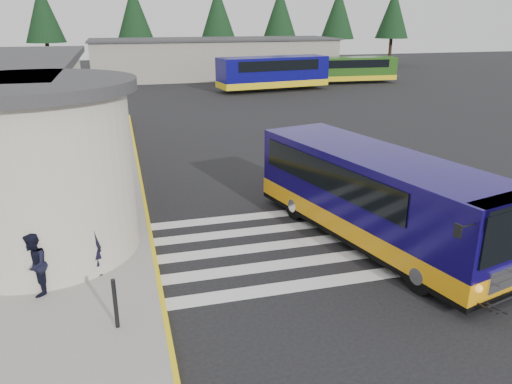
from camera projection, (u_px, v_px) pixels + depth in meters
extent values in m
plane|color=black|center=(282.00, 233.00, 15.79)|extent=(140.00, 140.00, 0.00)
cube|color=yellow|center=(144.00, 200.00, 18.39)|extent=(0.12, 34.00, 0.16)
cylinder|color=beige|center=(36.00, 174.00, 13.70)|extent=(5.20, 5.20, 4.50)
cylinder|color=#38383A|center=(22.00, 86.00, 12.89)|extent=(5.80, 5.80, 0.30)
cube|color=black|center=(73.00, 167.00, 18.30)|extent=(0.08, 1.20, 2.20)
cube|color=#38383A|center=(82.00, 132.00, 17.99)|extent=(1.20, 1.80, 0.12)
cube|color=silver|center=(303.00, 285.00, 12.75)|extent=(8.00, 0.55, 0.01)
cube|color=silver|center=(288.00, 264.00, 13.84)|extent=(8.00, 0.55, 0.01)
cube|color=silver|center=(275.00, 246.00, 14.94)|extent=(8.00, 0.55, 0.01)
cube|color=silver|center=(264.00, 230.00, 16.03)|extent=(8.00, 0.55, 0.01)
cube|color=silver|center=(254.00, 216.00, 17.12)|extent=(8.00, 0.55, 0.01)
cube|color=gray|center=(215.00, 59.00, 54.79)|extent=(26.00, 8.00, 4.00)
cube|color=#38383A|center=(215.00, 39.00, 54.09)|extent=(26.40, 8.40, 0.20)
cylinder|color=black|center=(49.00, 59.00, 57.64)|extent=(0.44, 0.44, 3.60)
cone|color=black|center=(43.00, 13.00, 55.97)|extent=(4.40, 4.40, 6.40)
cylinder|color=black|center=(137.00, 57.00, 60.14)|extent=(0.44, 0.44, 3.60)
cone|color=black|center=(134.00, 13.00, 58.47)|extent=(4.40, 4.40, 6.40)
cylinder|color=black|center=(219.00, 55.00, 62.63)|extent=(0.44, 0.44, 3.60)
cone|color=black|center=(218.00, 13.00, 60.96)|extent=(4.40, 4.40, 6.40)
cylinder|color=black|center=(279.00, 54.00, 64.63)|extent=(0.44, 0.44, 3.60)
cone|color=black|center=(280.00, 13.00, 62.96)|extent=(4.40, 4.40, 6.40)
cylinder|color=black|center=(336.00, 53.00, 66.62)|extent=(0.44, 0.44, 3.60)
cone|color=black|center=(338.00, 13.00, 64.95)|extent=(4.40, 4.40, 6.40)
cylinder|color=black|center=(390.00, 52.00, 68.62)|extent=(0.44, 0.44, 3.60)
cone|color=black|center=(393.00, 13.00, 66.95)|extent=(4.40, 4.40, 6.40)
cube|color=#0F064E|center=(375.00, 192.00, 14.86)|extent=(4.56, 9.23, 2.32)
cube|color=orange|center=(373.00, 219.00, 15.16)|extent=(4.60, 9.26, 0.55)
cube|color=black|center=(372.00, 229.00, 15.27)|extent=(4.59, 9.25, 0.22)
cube|color=silver|center=(507.00, 278.00, 11.43)|extent=(1.26, 0.37, 0.54)
cube|color=black|center=(326.00, 176.00, 14.77)|extent=(1.63, 6.33, 0.89)
cube|color=black|center=(389.00, 164.00, 15.94)|extent=(1.63, 6.33, 0.89)
cylinder|color=black|center=(421.00, 275.00, 12.29)|extent=(0.52, 0.99, 0.95)
cylinder|color=black|center=(479.00, 255.00, 13.30)|extent=(0.52, 0.99, 0.95)
cylinder|color=black|center=(296.00, 205.00, 16.83)|extent=(0.52, 0.99, 0.95)
cylinder|color=black|center=(347.00, 194.00, 17.84)|extent=(0.52, 0.99, 0.95)
cube|color=black|center=(458.00, 231.00, 10.28)|extent=(0.09, 0.18, 0.30)
imported|color=black|center=(94.00, 245.00, 12.78)|extent=(0.61, 0.70, 1.62)
imported|color=black|center=(34.00, 265.00, 11.82)|extent=(0.63, 0.79, 1.58)
cylinder|color=black|center=(115.00, 304.00, 10.61)|extent=(0.09, 0.09, 1.16)
cube|color=#0A085F|center=(273.00, 71.00, 45.28)|extent=(10.36, 4.22, 2.57)
cube|color=yellow|center=(273.00, 83.00, 45.63)|extent=(10.40, 4.26, 0.56)
cube|color=black|center=(273.00, 64.00, 45.07)|extent=(8.16, 3.95, 0.89)
cube|color=#245015|center=(353.00, 68.00, 50.58)|extent=(8.65, 2.73, 2.19)
cube|color=yellow|center=(353.00, 77.00, 50.88)|extent=(8.68, 2.76, 0.48)
cube|color=black|center=(354.00, 63.00, 50.41)|extent=(6.75, 2.70, 0.76)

